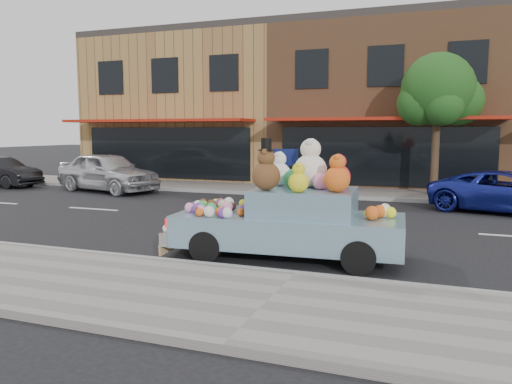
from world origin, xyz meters
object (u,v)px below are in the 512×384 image
at_px(art_car, 290,216).
at_px(car_dark, 0,172).
at_px(street_tree, 438,96).
at_px(car_silver, 108,172).
at_px(car_blue, 509,192).

bearing_deg(art_car, car_dark, 150.12).
relative_size(street_tree, art_car, 1.14).
distance_m(car_silver, art_car, 12.53).
height_order(car_blue, car_dark, car_dark).
distance_m(street_tree, car_blue, 4.71).
distance_m(car_silver, car_dark, 5.58).
relative_size(street_tree, car_dark, 1.35).
bearing_deg(car_blue, art_car, 163.23).
height_order(car_dark, art_car, art_car).
height_order(car_silver, car_dark, car_silver).
height_order(street_tree, car_blue, street_tree).
bearing_deg(car_dark, street_tree, -78.42).
bearing_deg(car_silver, street_tree, -63.39).
height_order(car_silver, car_blue, car_silver).
height_order(car_blue, art_car, art_car).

